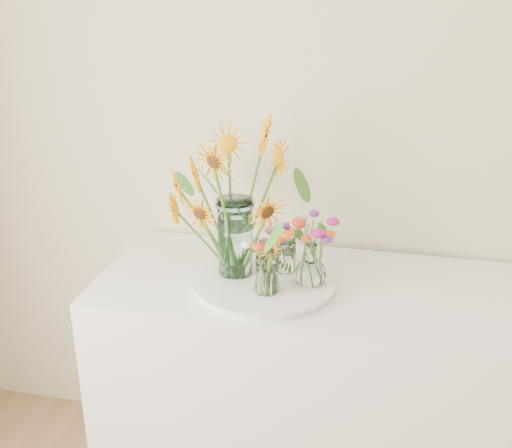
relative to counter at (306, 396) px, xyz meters
name	(u,v)px	position (x,y,z in m)	size (l,w,h in m)	color
counter	(306,396)	(0.00, 0.00, 0.00)	(1.40, 0.60, 0.90)	white
tray	(263,282)	(-0.14, -0.05, 0.46)	(0.45, 0.45, 0.03)	white
mason_jar	(235,237)	(-0.24, -0.03, 0.61)	(0.11, 0.11, 0.26)	#AEE5EA
sunflower_bouquet	(235,200)	(-0.24, -0.03, 0.73)	(0.77, 0.77, 0.52)	#FF9E05
small_vase_a	(267,275)	(-0.11, -0.14, 0.54)	(0.07, 0.07, 0.12)	white
wildflower_posy_a	(267,262)	(-0.11, -0.14, 0.58)	(0.21, 0.21, 0.21)	orange
small_vase_b	(311,264)	(0.01, -0.06, 0.55)	(0.10, 0.10, 0.14)	white
wildflower_posy_b	(311,251)	(0.01, -0.06, 0.59)	(0.20, 0.20, 0.23)	orange
small_vase_c	(286,257)	(-0.08, 0.02, 0.53)	(0.06, 0.06, 0.11)	white
wildflower_posy_c	(286,244)	(-0.08, 0.02, 0.57)	(0.18, 0.18, 0.20)	orange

